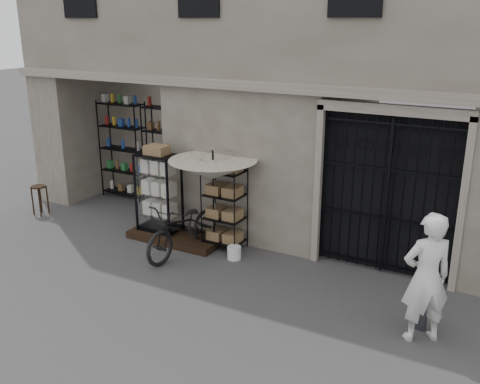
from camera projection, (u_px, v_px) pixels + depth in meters
The scene contains 14 objects.
ground at pixel (242, 299), 8.86m from camera, with size 80.00×80.00×0.00m, color black.
main_building at pixel (336, 15), 10.81m from camera, with size 14.00×4.00×9.00m, color gray.
shop_recess at pixel (133, 147), 12.79m from camera, with size 3.00×1.70×3.00m, color black.
shop_shelving at pixel (145, 153), 13.31m from camera, with size 2.70×0.50×2.50m, color black.
iron_gate at pixel (389, 192), 9.49m from camera, with size 2.50×0.21×3.00m.
step_platform at pixel (177, 236), 11.23m from camera, with size 2.00×0.90×0.15m, color black.
display_cabinet at pixel (159, 197), 11.17m from camera, with size 0.96×0.79×1.79m.
wire_rack at pixel (224, 209), 10.60m from camera, with size 0.86×0.71×1.72m.
market_umbrella at pixel (213, 164), 10.26m from camera, with size 1.69×1.71×2.46m.
white_bucket at pixel (234, 253), 10.32m from camera, with size 0.27×0.27×0.26m, color white.
bicycle at pixel (184, 253), 10.60m from camera, with size 0.72×1.09×2.07m, color black.
wooden_stool at pixel (40, 199), 12.61m from camera, with size 0.41×0.41×0.71m.
steel_bollard at pixel (423, 302), 7.88m from camera, with size 0.16×0.16×0.89m, color #464850.
shopkeeper at pixel (419, 338), 7.77m from camera, with size 0.71×1.95×0.47m, color white.
Camera 1 is at (3.78, -6.91, 4.42)m, focal length 40.00 mm.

